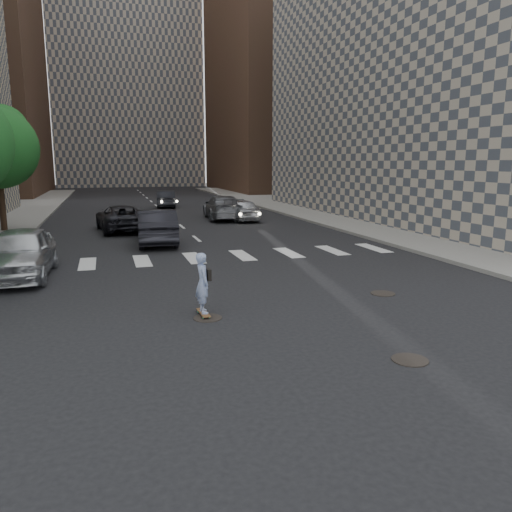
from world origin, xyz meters
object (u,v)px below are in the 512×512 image
Objects in this scene: skateboarder at (203,283)px; silver_sedan at (20,253)px; traffic_car_b at (223,207)px; traffic_car_c at (122,218)px; traffic_car_d at (240,210)px; traffic_car_a at (157,227)px; traffic_car_e at (166,199)px.

skateboarder is 7.67m from silver_sedan.
traffic_car_c is at bearing 35.67° from traffic_car_b.
silver_sedan is 1.15× the size of traffic_car_d.
traffic_car_d is at bearing 52.32° from silver_sedan.
traffic_car_a reaches higher than skateboarder.
traffic_car_c is at bearing 17.38° from traffic_car_d.
skateboarder is at bearing 91.14° from traffic_car_e.
traffic_car_e is at bearing -112.44° from traffic_car_c.
silver_sedan reaches higher than traffic_car_b.
silver_sedan is 0.99× the size of traffic_car_a.
traffic_car_b is (10.20, 14.68, -0.03)m from silver_sedan.
traffic_car_c is 1.22× the size of traffic_car_e.
traffic_car_e is at bearing -94.10° from traffic_car_a.
silver_sedan is 0.89× the size of traffic_car_b.
skateboarder is 11.55m from traffic_car_a.
traffic_car_b is at bearing -155.17° from traffic_car_c.
skateboarder is at bearing 88.55° from traffic_car_c.
silver_sedan reaches higher than traffic_car_a.
traffic_car_a is at bearing 88.27° from traffic_car_e.
traffic_car_e is (-3.47, 11.17, -0.02)m from traffic_car_d.
traffic_car_a is at bearing 48.87° from traffic_car_d.
traffic_car_c is at bearing 79.95° from traffic_car_e.
traffic_car_b is 7.75m from traffic_car_c.
skateboarder is 0.33× the size of silver_sedan.
skateboarder is 0.29× the size of traffic_car_b.
traffic_car_b is at bearing 110.58° from traffic_car_e.
silver_sedan is 1.14× the size of traffic_car_e.
traffic_car_a reaches higher than traffic_car_b.
skateboarder reaches higher than traffic_car_e.
traffic_car_b is 1.47m from traffic_car_d.
skateboarder is 0.31× the size of traffic_car_c.
traffic_car_e is (2.63, 19.00, -0.11)m from traffic_car_a.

